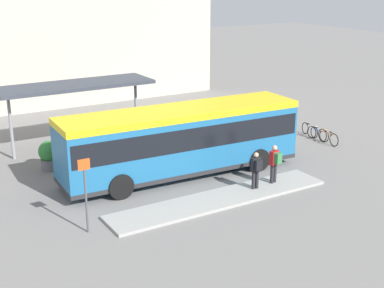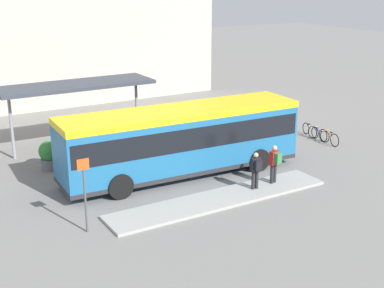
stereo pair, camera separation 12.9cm
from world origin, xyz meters
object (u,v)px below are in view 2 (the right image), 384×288
Objects in this scene: city_bus at (182,137)px; potted_planter_near_shelter at (50,155)px; bicycle_blue at (319,134)px; platform_sign at (85,192)px; pedestrian_waiting at (256,168)px; bicycle_orange at (329,138)px; pedestrian_companion at (275,162)px; bicycle_white at (310,130)px; potted_planter_far_side at (96,147)px.

city_bus reaches higher than potted_planter_near_shelter.
potted_planter_near_shelter is at bearing 144.32° from city_bus.
platform_sign is (-15.14, -4.06, 1.20)m from bicycle_blue.
city_bus is at bearing 32.86° from pedestrian_waiting.
city_bus reaches higher than bicycle_orange.
bicycle_blue is 14.68m from potted_planter_near_shelter.
pedestrian_waiting is 1.13m from pedestrian_companion.
potted_planter_near_shelter is 0.50× the size of platform_sign.
bicycle_white is (6.65, 4.86, -0.76)m from pedestrian_companion.
city_bus is 4.34m from pedestrian_companion.
platform_sign reaches higher than potted_planter_near_shelter.
city_bus is 4.84m from potted_planter_far_side.
potted_planter_near_shelter is at bearing 83.66° from platform_sign.
platform_sign is at bearing -113.63° from potted_planter_far_side.
potted_planter_far_side is at bearing 127.60° from city_bus.
pedestrian_companion reaches higher than pedestrian_waiting.
platform_sign is at bearing 108.27° from bicycle_orange.
pedestrian_companion is at bearing 0.21° from platform_sign.
potted_planter_near_shelter is 2.30m from potted_planter_far_side.
bicycle_orange is 1.21× the size of potted_planter_near_shelter.
platform_sign is at bearing 94.43° from pedestrian_waiting.
platform_sign is (-7.53, 0.11, 0.50)m from pedestrian_waiting.
pedestrian_waiting is 1.02× the size of bicycle_white.
potted_planter_far_side reaches higher than bicycle_white.
potted_planter_far_side reaches higher than bicycle_orange.
bicycle_blue is at bearing 15.01° from platform_sign.
bicycle_white is 1.15× the size of potted_planter_far_side.
pedestrian_waiting is at bearing 119.96° from bicycle_orange.
platform_sign reaches higher than bicycle_blue.
pedestrian_companion is (1.12, 0.14, 0.06)m from pedestrian_waiting.
city_bus is 6.94× the size of pedestrian_waiting.
potted_planter_far_side is (-2.70, 3.86, -1.13)m from city_bus.
bicycle_white is at bearing -8.88° from potted_planter_near_shelter.
city_bus is 7.11× the size of bicycle_white.
platform_sign reaches higher than bicycle_orange.
potted_planter_far_side is (-12.20, 2.18, 0.38)m from bicycle_white.
bicycle_orange is 0.83m from bicycle_blue.
city_bus is at bearing -70.44° from bicycle_white.
bicycle_orange is at bearing -4.95° from bicycle_blue.
bicycle_orange is at bearing 2.75° from city_bus.
platform_sign reaches higher than potted_planter_far_side.
platform_sign is (-15.10, -3.23, 1.19)m from bicycle_orange.
pedestrian_waiting is 9.27m from bicycle_white.
potted_planter_far_side is at bearing 36.95° from pedestrian_waiting.
bicycle_blue is 1.03× the size of bicycle_white.
city_bus is at bearing -87.14° from bicycle_blue.
pedestrian_companion is 7.23m from bicycle_orange.
pedestrian_companion is 0.62× the size of platform_sign.
pedestrian_companion is at bearing -42.21° from potted_planter_near_shelter.
platform_sign reaches higher than pedestrian_waiting.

